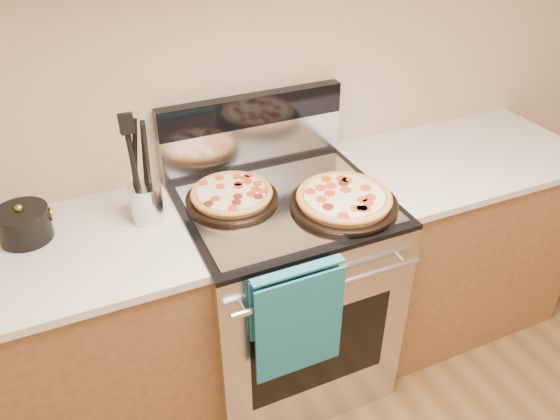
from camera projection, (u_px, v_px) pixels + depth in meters
name	position (u px, v px, depth m)	size (l,w,h in m)	color
wall_back	(246.00, 59.00, 2.06)	(4.00, 4.00, 0.00)	#C0AD8B
range_body	(284.00, 294.00, 2.29)	(0.76, 0.68, 0.90)	#B7B7BC
oven_window	(320.00, 350.00, 2.04)	(0.56, 0.01, 0.40)	black
cooktop	(284.00, 203.00, 2.04)	(0.76, 0.68, 0.02)	black
backsplash_lower	(253.00, 144.00, 2.22)	(0.76, 0.06, 0.18)	silver
backsplash_upper	(252.00, 110.00, 2.13)	(0.76, 0.06, 0.12)	black
oven_handle	(330.00, 286.00, 1.82)	(0.03, 0.03, 0.70)	silver
dish_towel	(297.00, 319.00, 1.83)	(0.32, 0.05, 0.42)	#15596D
foil_sheet	(287.00, 204.00, 2.01)	(0.70, 0.55, 0.01)	gray
cabinet_left	(65.00, 357.00, 2.03)	(1.00, 0.62, 0.88)	brown
countertop_left	(34.00, 262.00, 1.77)	(1.02, 0.64, 0.03)	beige
cabinet_right	(448.00, 241.00, 2.62)	(1.00, 0.62, 0.88)	brown
countertop_right	(466.00, 157.00, 2.37)	(1.02, 0.64, 0.03)	beige
pepperoni_pizza_back	(232.00, 195.00, 2.01)	(0.34, 0.34, 0.05)	#B56F37
pepperoni_pizza_front	(344.00, 200.00, 1.98)	(0.39, 0.39, 0.05)	#B56F37
utensil_crock	(147.00, 203.00, 1.91)	(0.11, 0.11, 0.14)	silver
saucepan	(24.00, 226.00, 1.83)	(0.17, 0.17, 0.10)	black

